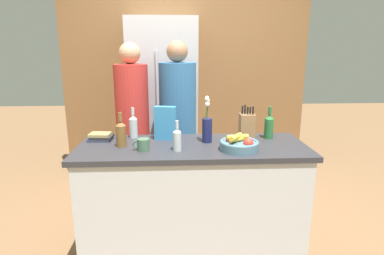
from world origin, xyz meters
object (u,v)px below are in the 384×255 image
(fruit_bowl, at_px, (239,144))
(book_stack, at_px, (101,137))
(person_in_blue, at_px, (178,120))
(person_at_sink, at_px, (133,121))
(bottle_wine, at_px, (269,126))
(flower_vase, at_px, (207,127))
(bottle_vinegar, at_px, (133,126))
(coffee_mug, at_px, (143,145))
(bottle_water, at_px, (121,133))
(bottle_oil, at_px, (177,139))
(cereal_box, at_px, (165,123))
(refrigerator, at_px, (164,107))
(knife_block, at_px, (247,126))

(fruit_bowl, bearing_deg, book_stack, 163.56)
(person_in_blue, bearing_deg, person_at_sink, 167.26)
(bottle_wine, relative_size, person_at_sink, 0.16)
(flower_vase, xyz_separation_m, bottle_vinegar, (-0.59, 0.16, -0.02))
(fruit_bowl, relative_size, person_at_sink, 0.17)
(coffee_mug, height_order, bottle_water, bottle_water)
(fruit_bowl, bearing_deg, person_in_blue, 117.89)
(bottle_oil, distance_m, person_at_sink, 0.90)
(bottle_water, bearing_deg, cereal_box, 27.92)
(fruit_bowl, height_order, coffee_mug, fruit_bowl)
(refrigerator, bearing_deg, coffee_mug, -94.28)
(bottle_wine, bearing_deg, person_in_blue, 144.81)
(bottle_wine, xyz_separation_m, person_in_blue, (-0.74, 0.52, -0.06))
(knife_block, xyz_separation_m, flower_vase, (-0.34, -0.11, 0.02))
(refrigerator, distance_m, knife_block, 1.31)
(person_at_sink, bearing_deg, bottle_wine, -29.72)
(book_stack, distance_m, bottle_wine, 1.37)
(refrigerator, relative_size, flower_vase, 5.33)
(flower_vase, height_order, book_stack, flower_vase)
(refrigerator, bearing_deg, cereal_box, -87.41)
(person_in_blue, bearing_deg, knife_block, -57.60)
(bottle_oil, bearing_deg, coffee_mug, 175.95)
(coffee_mug, relative_size, bottle_wine, 0.47)
(fruit_bowl, relative_size, book_stack, 1.45)
(refrigerator, relative_size, coffee_mug, 15.56)
(knife_block, bearing_deg, person_at_sink, 154.11)
(book_stack, relative_size, bottle_wine, 0.74)
(coffee_mug, distance_m, person_at_sink, 0.80)
(bottle_water, bearing_deg, person_at_sink, 90.00)
(coffee_mug, bearing_deg, fruit_bowl, -2.04)
(person_at_sink, height_order, person_in_blue, person_in_blue)
(person_at_sink, bearing_deg, bottle_water, -96.62)
(fruit_bowl, distance_m, flower_vase, 0.31)
(knife_block, distance_m, bottle_water, 1.01)
(fruit_bowl, height_order, cereal_box, cereal_box)
(book_stack, xyz_separation_m, bottle_oil, (0.61, -0.31, 0.06))
(refrigerator, xyz_separation_m, bottle_oil, (0.14, -1.41, 0.02))
(refrigerator, relative_size, book_stack, 9.98)
(bottle_oil, bearing_deg, book_stack, 153.50)
(bottle_vinegar, bearing_deg, cereal_box, -15.31)
(coffee_mug, height_order, bottle_wine, bottle_wine)
(cereal_box, distance_m, person_in_blue, 0.54)
(cereal_box, xyz_separation_m, bottle_water, (-0.33, -0.17, -0.03))
(refrigerator, xyz_separation_m, book_stack, (-0.47, -1.10, -0.04))
(refrigerator, bearing_deg, bottle_vinegar, -101.72)
(flower_vase, bearing_deg, cereal_box, 164.80)
(flower_vase, distance_m, bottle_oil, 0.32)
(flower_vase, bearing_deg, knife_block, 17.45)
(fruit_bowl, height_order, bottle_water, bottle_water)
(book_stack, bearing_deg, bottle_vinegar, 13.66)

